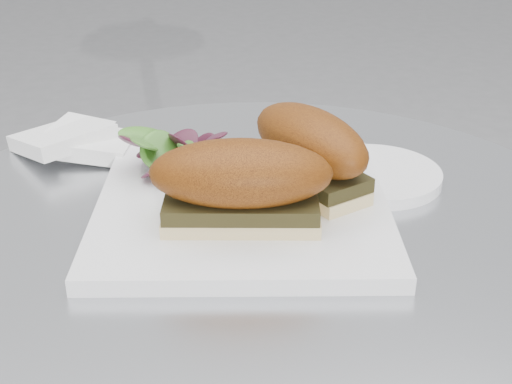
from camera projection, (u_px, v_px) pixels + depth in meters
plate at (242, 207)px, 0.69m from camera, size 0.33×0.33×0.02m
sandwich_left at (241, 182)px, 0.62m from camera, size 0.17×0.11×0.08m
sandwich_right at (310, 148)px, 0.69m from camera, size 0.12×0.17×0.08m
salad at (175, 150)px, 0.73m from camera, size 0.10×0.10×0.05m
napkin at (82, 147)px, 0.82m from camera, size 0.15×0.15×0.02m
saucer at (375, 175)px, 0.76m from camera, size 0.14×0.14×0.01m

